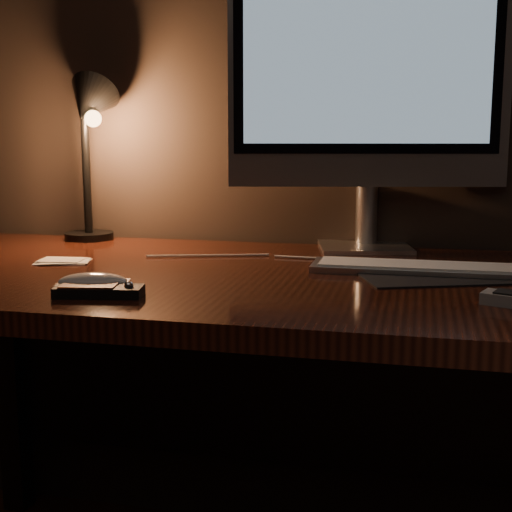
% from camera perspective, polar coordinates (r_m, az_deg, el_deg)
% --- Properties ---
extents(desk, '(1.60, 0.75, 0.75)m').
position_cam_1_polar(desk, '(1.45, 0.84, -5.82)').
color(desk, '#3B170D').
rests_on(desk, ground).
extents(monitor, '(0.61, 0.22, 0.65)m').
position_cam_1_polar(monitor, '(1.63, 9.00, 14.00)').
color(monitor, silver).
rests_on(monitor, desk).
extents(keyboard, '(0.42, 0.12, 0.02)m').
position_cam_1_polar(keyboard, '(1.40, 13.17, -0.93)').
color(keyboard, silver).
rests_on(keyboard, desk).
extents(mousepad, '(0.33, 0.29, 0.00)m').
position_cam_1_polar(mousepad, '(1.37, 13.69, -1.43)').
color(mousepad, black).
rests_on(mousepad, desk).
extents(mouse, '(0.13, 0.09, 0.02)m').
position_cam_1_polar(mouse, '(1.22, -12.91, -2.27)').
color(mouse, white).
rests_on(mouse, desk).
extents(media_remote, '(0.15, 0.08, 0.03)m').
position_cam_1_polar(media_remote, '(1.18, -12.45, -2.73)').
color(media_remote, black).
rests_on(media_remote, desk).
extents(papers, '(0.12, 0.09, 0.01)m').
position_cam_1_polar(papers, '(1.52, -15.20, -0.39)').
color(papers, white).
rests_on(papers, desk).
extents(desk_lamp, '(0.18, 0.21, 0.41)m').
position_cam_1_polar(desk_lamp, '(1.77, -13.27, 9.91)').
color(desk_lamp, black).
rests_on(desk_lamp, desk).
extents(cable, '(0.51, 0.05, 0.00)m').
position_cam_1_polar(cable, '(1.50, 0.96, -0.17)').
color(cable, white).
rests_on(cable, desk).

